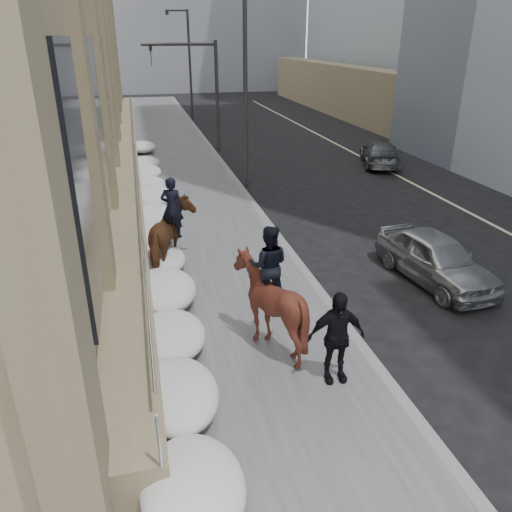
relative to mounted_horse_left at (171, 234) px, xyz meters
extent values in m
plane|color=black|center=(1.00, -6.03, -1.15)|extent=(140.00, 140.00, 0.00)
cube|color=#48484A|center=(1.00, 3.97, -1.09)|extent=(5.00, 80.00, 0.12)
cube|color=slate|center=(3.62, 3.97, -1.09)|extent=(0.24, 80.00, 0.12)
cube|color=#BFB78C|center=(11.50, 3.97, -1.15)|extent=(0.15, 70.00, 0.01)
cube|color=#7C6C50|center=(-1.25, 13.97, -0.70)|extent=(1.10, 44.00, 0.90)
cylinder|color=silver|center=(-0.80, 13.97, 0.20)|extent=(0.06, 42.00, 0.06)
cube|color=black|center=(-1.70, 6.97, 2.85)|extent=(0.20, 2.20, 4.50)
cube|color=gray|center=(-5.00, 65.97, 8.85)|extent=(24.00, 12.00, 20.00)
cylinder|color=#2D2D30|center=(3.90, 7.97, 2.85)|extent=(0.18, 0.18, 8.00)
cylinder|color=#2D2D30|center=(3.90, 27.97, 2.85)|extent=(0.18, 0.18, 8.00)
cube|color=#2D2D30|center=(3.10, 27.97, 6.75)|extent=(1.60, 0.15, 0.12)
cylinder|color=#2D2D30|center=(2.40, 27.97, 6.60)|extent=(0.24, 0.24, 0.30)
cylinder|color=#2D2D30|center=(4.00, 15.97, 1.85)|extent=(0.20, 0.20, 6.00)
cylinder|color=#2D2D30|center=(2.00, 15.97, 4.65)|extent=(4.00, 0.16, 0.16)
imported|color=black|center=(0.50, 15.97, 4.15)|extent=(0.18, 0.22, 1.10)
ellipsoid|color=silver|center=(-0.45, -6.03, -0.69)|extent=(1.50, 2.10, 0.68)
ellipsoid|color=silver|center=(-0.40, -2.03, -0.67)|extent=(1.60, 2.20, 0.72)
ellipsoid|color=silver|center=(-0.50, 1.97, -0.71)|extent=(1.40, 2.00, 0.64)
ellipsoid|color=silver|center=(-0.35, 5.97, -0.65)|extent=(1.70, 2.30, 0.76)
ellipsoid|color=silver|center=(-0.45, 9.97, -0.70)|extent=(1.50, 2.10, 0.66)
imported|color=#4B2B16|center=(0.00, -0.01, -0.07)|extent=(1.70, 2.48, 1.92)
imported|color=black|center=(0.00, 0.14, 0.73)|extent=(0.73, 0.59, 1.72)
imported|color=#3D1911|center=(1.66, -4.41, -0.03)|extent=(2.07, 2.21, 2.01)
imported|color=black|center=(1.66, -4.26, 0.77)|extent=(0.99, 0.86, 1.72)
imported|color=black|center=(2.59, -5.82, -0.09)|extent=(1.13, 0.52, 1.89)
imported|color=#9C9FA3|center=(6.94, -2.27, -0.47)|extent=(2.06, 4.16, 1.36)
imported|color=#4E5155|center=(11.56, 10.44, -0.53)|extent=(3.06, 4.60, 1.24)
camera|label=1|loc=(-0.73, -13.20, 5.11)|focal=35.00mm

